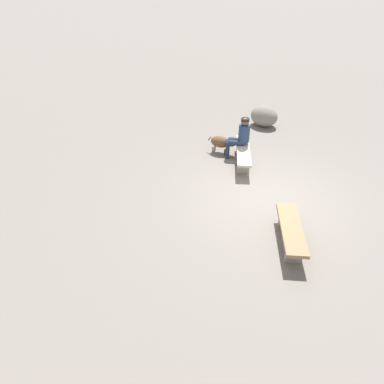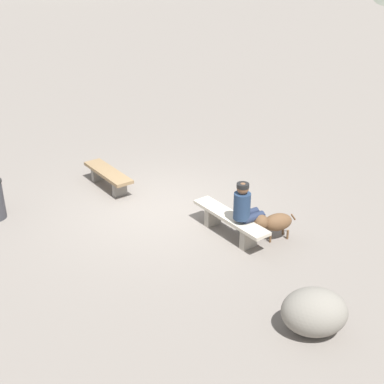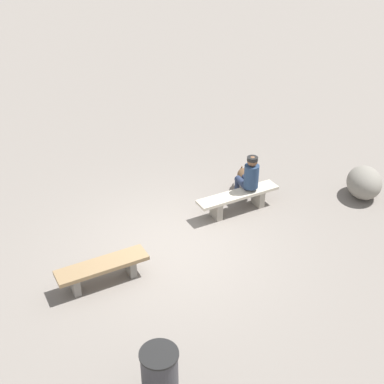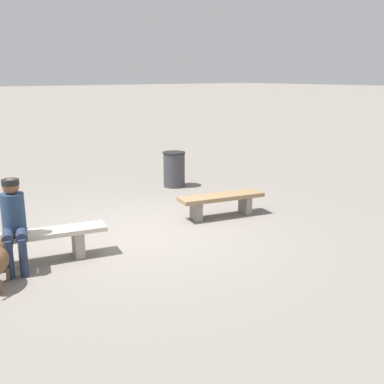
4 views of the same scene
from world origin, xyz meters
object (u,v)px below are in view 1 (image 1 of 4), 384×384
object	(u,v)px
bench_left	(291,231)
bench_right	(243,153)
dog	(223,142)
boulder	(264,116)
seated_person	(240,135)

from	to	relation	value
bench_left	bench_right	distance (m)	3.47
dog	boulder	bearing A→B (deg)	75.59
bench_left	seated_person	world-z (taller)	seated_person
bench_right	dog	distance (m)	0.83
dog	boulder	world-z (taller)	boulder
seated_person	boulder	xyz separation A→B (m)	(2.22, -1.49, -0.37)
bench_left	dog	xyz separation A→B (m)	(4.18, 0.44, 0.05)
bench_left	boulder	world-z (taller)	boulder
bench_left	boulder	distance (m)	6.19
bench_left	boulder	xyz separation A→B (m)	(6.02, -1.45, 0.04)
bench_right	dog	bearing A→B (deg)	44.24
bench_left	bench_right	xyz separation A→B (m)	(3.47, 0.02, 0.00)
bench_left	bench_right	world-z (taller)	bench_right
dog	boulder	xyz separation A→B (m)	(1.85, -1.88, -0.02)
bench_left	boulder	size ratio (longest dim) A/B	1.74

